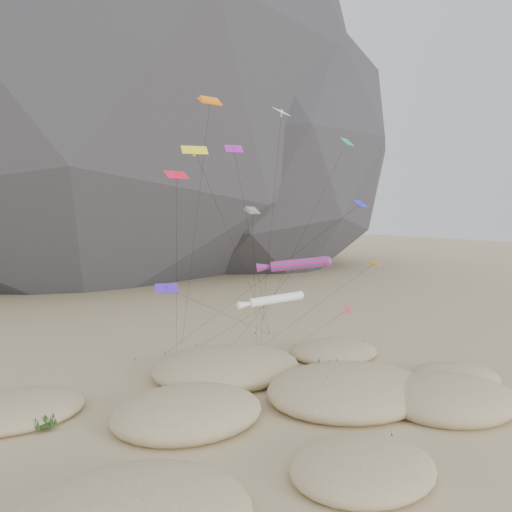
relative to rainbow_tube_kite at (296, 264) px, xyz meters
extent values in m
plane|color=#CCB789|center=(-5.07, -11.60, -11.64)|extent=(500.00, 500.00, 0.00)
ellipsoid|color=black|center=(2.93, 103.40, 48.36)|extent=(191.54, 147.29, 156.00)
ellipsoid|color=black|center=(50.93, 98.40, 26.36)|extent=(130.55, 126.41, 100.00)
ellipsoid|color=#CCB789|center=(-8.94, -20.08, -11.09)|extent=(10.17, 8.65, 2.42)
ellipsoid|color=#CCB789|center=(5.81, -15.35, -10.89)|extent=(12.42, 10.56, 3.33)
ellipsoid|color=#CCB789|center=(-15.30, -6.15, -10.91)|extent=(12.74, 10.83, 3.22)
ellipsoid|color=#CCB789|center=(-0.39, -9.13, -10.87)|extent=(16.12, 13.70, 3.41)
ellipsoid|color=#CCB789|center=(11.54, -11.46, -11.13)|extent=(9.62, 8.18, 2.27)
ellipsoid|color=#CCB789|center=(-6.98, 2.71, -10.89)|extent=(16.09, 13.68, 3.34)
ellipsoid|color=#CCB789|center=(7.16, 2.18, -11.12)|extent=(11.06, 9.40, 2.31)
ellipsoid|color=#CCB789|center=(-27.40, 2.23, -11.13)|extent=(11.22, 9.54, 2.25)
ellipsoid|color=black|center=(-20.00, -15.74, -10.84)|extent=(2.69, 2.30, 0.81)
ellipsoid|color=black|center=(-10.13, -20.53, -11.04)|extent=(2.50, 2.13, 0.75)
ellipsoid|color=black|center=(-5.72, -18.51, -11.14)|extent=(1.99, 1.70, 0.60)
ellipsoid|color=black|center=(4.54, -14.49, -10.64)|extent=(2.92, 2.49, 0.87)
ellipsoid|color=black|center=(2.67, -17.07, -10.84)|extent=(2.01, 1.72, 0.60)
ellipsoid|color=black|center=(-15.98, -4.90, -10.84)|extent=(3.10, 2.65, 0.93)
ellipsoid|color=black|center=(-14.56, -5.61, -10.94)|extent=(2.32, 1.99, 0.70)
ellipsoid|color=black|center=(-1.82, -8.30, -10.54)|extent=(3.06, 2.62, 0.92)
ellipsoid|color=black|center=(0.80, -4.12, -10.64)|extent=(2.57, 2.20, 0.77)
ellipsoid|color=black|center=(-2.78, -10.45, -10.74)|extent=(2.80, 2.40, 0.84)
ellipsoid|color=black|center=(12.13, -10.50, -11.04)|extent=(2.24, 1.92, 0.67)
ellipsoid|color=black|center=(-6.92, 4.37, -10.64)|extent=(2.88, 2.47, 0.87)
ellipsoid|color=black|center=(-4.10, 3.12, -10.74)|extent=(2.29, 1.96, 0.69)
ellipsoid|color=black|center=(10.39, 1.90, -10.94)|extent=(2.23, 1.91, 0.67)
ellipsoid|color=black|center=(6.73, 1.16, -11.04)|extent=(2.25, 1.92, 0.67)
ellipsoid|color=black|center=(-27.67, 0.44, -11.14)|extent=(2.48, 2.12, 0.74)
ellipsoid|color=black|center=(-25.80, -1.92, -11.24)|extent=(1.69, 1.45, 0.51)
cylinder|color=#3F2D1E|center=(-10.03, 13.07, -11.49)|extent=(0.08, 0.08, 0.30)
cylinder|color=#3F2D1E|center=(-5.16, 14.63, -11.49)|extent=(0.08, 0.08, 0.30)
cylinder|color=#3F2D1E|center=(1.36, 9.62, -11.49)|extent=(0.08, 0.08, 0.30)
cylinder|color=#3F2D1E|center=(4.57, 16.19, -11.49)|extent=(0.08, 0.08, 0.30)
cylinder|color=#3F2D1E|center=(5.41, 7.76, -11.49)|extent=(0.08, 0.08, 0.30)
cylinder|color=#3F2D1E|center=(-9.25, 11.30, -11.49)|extent=(0.08, 0.08, 0.30)
cylinder|color=#3F2D1E|center=(6.19, 14.98, -11.49)|extent=(0.08, 0.08, 0.30)
cylinder|color=#3F2D1E|center=(-13.89, 12.58, -11.49)|extent=(0.08, 0.08, 0.30)
cylinder|color=#FF1D1A|center=(0.24, -0.15, 0.04)|extent=(5.81, 4.07, 1.73)
sphere|color=#FF1D1A|center=(2.83, -1.69, 0.28)|extent=(1.16, 1.16, 1.16)
cone|color=#FF1D1A|center=(-2.60, 1.54, -0.27)|extent=(2.65, 2.13, 1.24)
cylinder|color=black|center=(-1.19, 5.26, -5.80)|extent=(2.90, 10.85, 11.69)
cylinder|color=white|center=(-4.97, -3.62, -2.78)|extent=(5.31, 1.53, 1.19)
sphere|color=white|center=(-2.40, -3.98, -2.58)|extent=(0.87, 0.87, 0.87)
cone|color=white|center=(-7.81, -3.24, -3.04)|extent=(2.21, 1.03, 0.89)
cylinder|color=black|center=(-6.57, 3.81, -7.21)|extent=(3.22, 14.88, 8.87)
cube|color=orange|center=(-8.44, 3.32, 16.73)|extent=(2.49, 1.17, 0.73)
cube|color=orange|center=(-8.44, 3.32, 16.91)|extent=(2.11, 0.93, 0.70)
cylinder|color=black|center=(-7.41, 9.95, 2.55)|extent=(2.08, 13.28, 28.37)
cube|color=#FF441A|center=(-3.39, 3.52, 5.67)|extent=(2.34, 1.87, 0.61)
cube|color=#FF441A|center=(-3.39, 3.52, 5.86)|extent=(1.97, 1.54, 0.60)
cylinder|color=black|center=(-0.77, 7.33, -2.98)|extent=(5.28, 7.65, 17.31)
cube|color=purple|center=(-8.04, -0.93, 11.58)|extent=(1.87, 1.16, 0.78)
cube|color=purple|center=(-8.04, -0.93, 11.43)|extent=(0.26, 0.32, 0.57)
cylinder|color=black|center=(-0.93, 7.03, 0.00)|extent=(14.26, 15.95, 23.18)
cube|color=#FFFB1A|center=(-12.22, -1.18, 11.18)|extent=(2.58, 1.81, 0.87)
cube|color=#FFFB1A|center=(-12.22, -1.18, 11.03)|extent=(0.34, 0.31, 0.80)
cylinder|color=black|center=(-3.02, 6.90, -0.20)|extent=(18.44, 16.19, 22.78)
cube|color=orange|center=(9.39, -1.97, -0.24)|extent=(1.52, 2.04, 0.66)
cube|color=orange|center=(9.39, -1.97, -0.39)|extent=(0.25, 0.27, 0.63)
cylinder|color=black|center=(5.38, 3.82, -5.91)|extent=(8.06, 11.62, 11.36)
cube|color=#EB164E|center=(2.65, -5.40, -4.21)|extent=(1.84, 1.85, 0.71)
cube|color=#EB164E|center=(2.65, -5.40, -4.36)|extent=(0.31, 0.31, 0.59)
cylinder|color=black|center=(4.03, 1.18, -7.90)|extent=(2.79, 13.18, 7.40)
cube|color=#4621C5|center=(-14.33, 0.86, -1.58)|extent=(2.34, 1.65, 0.78)
cube|color=#4621C5|center=(-14.33, 0.86, -1.73)|extent=(0.30, 0.28, 0.73)
cylinder|color=black|center=(-4.07, 7.92, -6.58)|extent=(20.54, 14.15, 10.03)
cube|color=silver|center=(-0.93, 1.53, 16.17)|extent=(2.41, 2.01, 0.72)
cube|color=silver|center=(-0.93, 1.53, 16.02)|extent=(0.31, 0.28, 0.73)
cylinder|color=black|center=(0.22, 5.58, 2.29)|extent=(2.32, 8.12, 27.76)
cube|color=#19A356|center=(9.74, 3.25, 14.00)|extent=(2.33, 1.76, 0.93)
cube|color=#19A356|center=(9.74, 3.25, 13.85)|extent=(0.36, 0.40, 0.70)
cylinder|color=black|center=(7.15, 9.72, 1.21)|extent=(5.20, 12.96, 25.60)
cube|color=#1B1BE7|center=(5.98, -3.33, 6.46)|extent=(2.13, 1.71, 0.74)
cube|color=#1B1BE7|center=(5.98, -3.33, 6.31)|extent=(0.30, 0.30, 0.65)
cylinder|color=black|center=(-2.03, 4.87, -2.56)|extent=(16.04, 16.43, 18.07)
cube|color=red|center=(-14.49, -2.36, 8.79)|extent=(2.12, 1.27, 0.74)
cube|color=red|center=(-14.49, -2.36, 8.64)|extent=(0.26, 0.24, 0.69)
cylinder|color=black|center=(-11.87, 4.47, -1.40)|extent=(5.27, 13.69, 20.39)
camera|label=1|loc=(-31.01, -43.29, 5.55)|focal=35.00mm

